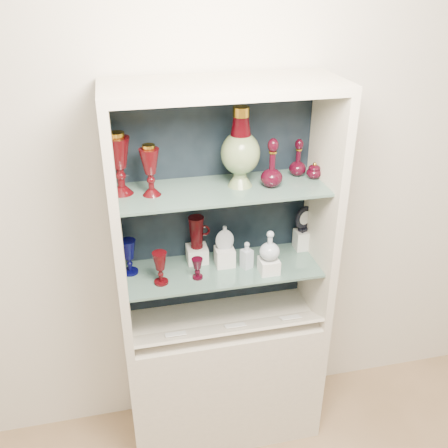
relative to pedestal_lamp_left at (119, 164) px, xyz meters
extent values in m
cube|color=silver|center=(0.44, 0.16, -0.21)|extent=(3.50, 0.02, 2.80)
cube|color=beige|center=(0.44, -0.06, -1.23)|extent=(1.00, 0.40, 0.75)
cube|color=black|center=(0.44, 0.13, -0.28)|extent=(0.98, 0.02, 1.15)
cube|color=beige|center=(-0.04, -0.06, -0.28)|extent=(0.04, 0.40, 1.15)
cube|color=beige|center=(0.92, -0.06, -0.28)|extent=(0.04, 0.40, 1.15)
cube|color=beige|center=(0.44, -0.06, 0.31)|extent=(1.00, 0.40, 0.04)
cube|color=slate|center=(0.44, -0.04, -0.56)|extent=(0.92, 0.34, 0.01)
cube|color=slate|center=(0.44, -0.04, -0.14)|extent=(0.92, 0.34, 0.01)
cube|color=beige|center=(0.44, -0.17, -0.83)|extent=(0.92, 0.17, 0.09)
cube|color=white|center=(0.47, -0.17, -0.81)|extent=(0.10, 0.06, 0.03)
cube|color=white|center=(0.18, -0.17, -0.81)|extent=(0.10, 0.06, 0.03)
cube|color=white|center=(0.75, -0.17, -0.81)|extent=(0.10, 0.06, 0.03)
cube|color=silver|center=(0.33, 0.05, -0.52)|extent=(0.10, 0.10, 0.08)
cube|color=silver|center=(0.45, -0.01, -0.51)|extent=(0.09, 0.09, 0.09)
cube|color=silver|center=(0.64, -0.12, -0.52)|extent=(0.09, 0.09, 0.07)
cube|color=silver|center=(0.88, 0.06, -0.51)|extent=(0.08, 0.08, 0.10)
camera|label=1|loc=(0.00, -2.04, 0.75)|focal=40.00mm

